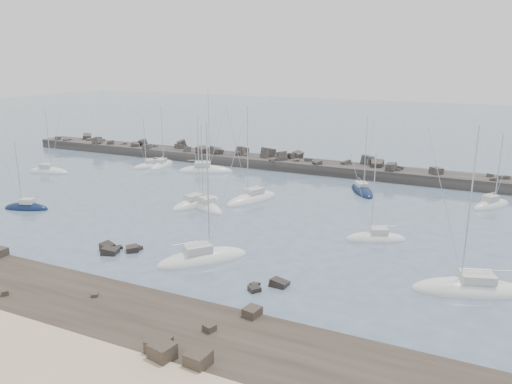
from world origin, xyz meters
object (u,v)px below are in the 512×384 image
sailboat_0 (49,172)px  sailboat_13 (149,167)px  sailboat_4 (205,171)px  sailboat_12 (491,206)px  sailboat_6 (252,200)px  sailboat_1 (162,166)px  sailboat_8 (362,191)px  sailboat_3 (196,204)px  sailboat_5 (206,207)px  sailboat_2 (26,208)px  sailboat_11 (470,290)px  sailboat_7 (202,259)px  sailboat_9 (376,239)px

sailboat_0 → sailboat_13: 18.31m
sailboat_4 → sailboat_12: 48.99m
sailboat_6 → sailboat_13: (-28.32, 12.26, -0.01)m
sailboat_1 → sailboat_8: (40.41, -2.24, -0.01)m
sailboat_3 → sailboat_4: bearing=117.4°
sailboat_4 → sailboat_5: size_ratio=1.25×
sailboat_1 → sailboat_12: (59.27, -2.31, 0.03)m
sailboat_6 → sailboat_13: size_ratio=1.48×
sailboat_3 → sailboat_6: (6.37, 5.54, 0.01)m
sailboat_3 → sailboat_4: 21.56m
sailboat_4 → sailboat_8: bearing=-3.1°
sailboat_0 → sailboat_6: bearing=-0.6°
sailboat_2 → sailboat_11: (58.42, -0.81, 0.00)m
sailboat_1 → sailboat_13: bearing=-131.2°
sailboat_0 → sailboat_7: sailboat_7 is taller
sailboat_4 → sailboat_13: bearing=-173.6°
sailboat_8 → sailboat_6: bearing=-139.0°
sailboat_9 → sailboat_3: bearing=173.3°
sailboat_5 → sailboat_9: sailboat_5 is taller
sailboat_6 → sailboat_13: bearing=156.6°
sailboat_3 → sailboat_8: sailboat_3 is taller
sailboat_6 → sailboat_7: size_ratio=0.98×
sailboat_2 → sailboat_3: size_ratio=0.77×
sailboat_11 → sailboat_8: bearing=119.9°
sailboat_5 → sailboat_8: sailboat_8 is taller
sailboat_0 → sailboat_2: bearing=-50.0°
sailboat_4 → sailboat_8: sailboat_4 is taller
sailboat_1 → sailboat_8: 40.47m
sailboat_8 → sailboat_7: bearing=-103.9°
sailboat_2 → sailboat_6: bearing=33.1°
sailboat_3 → sailboat_12: sailboat_3 is taller
sailboat_3 → sailboat_6: bearing=41.0°
sailboat_2 → sailboat_13: sailboat_2 is taller
sailboat_1 → sailboat_11: size_ratio=0.77×
sailboat_12 → sailboat_13: size_ratio=1.12×
sailboat_3 → sailboat_4: (-9.91, 19.14, 0.01)m
sailboat_0 → sailboat_8: size_ratio=0.96×
sailboat_0 → sailboat_5: size_ratio=0.98×
sailboat_1 → sailboat_2: (-0.51, -31.87, 0.01)m
sailboat_1 → sailboat_3: size_ratio=0.94×
sailboat_13 → sailboat_7: bearing=-46.3°
sailboat_7 → sailboat_12: 44.30m
sailboat_1 → sailboat_0: bearing=-138.8°
sailboat_11 → sailboat_13: bearing=152.7°
sailboat_9 → sailboat_12: sailboat_12 is taller
sailboat_0 → sailboat_12: 75.86m
sailboat_11 → sailboat_6: bearing=149.5°
sailboat_2 → sailboat_12: sailboat_12 is taller
sailboat_4 → sailboat_8: size_ratio=1.22×
sailboat_4 → sailboat_5: (11.98, -19.91, -0.00)m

